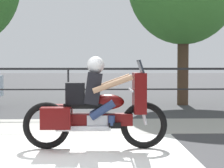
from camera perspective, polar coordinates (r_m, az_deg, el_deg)
The scene contains 5 objects.
ground_plane at distance 6.72m, azimuth -8.90°, elevation -9.58°, with size 120.00×120.00×0.00m, color #38383A.
sidewalk_band at distance 10.05m, azimuth -6.49°, elevation -5.45°, with size 44.00×2.40×0.01m, color #99968E.
crosswalk_band at distance 6.48m, azimuth -5.45°, elevation -9.98°, with size 3.74×6.00×0.01m, color silver.
fence_railing at distance 11.93m, azimuth -5.74°, elevation 0.77°, with size 36.00×0.05×1.31m.
motorcycle at distance 7.27m, azimuth -2.22°, elevation -3.06°, with size 2.41×0.76×1.54m.
Camera 1 is at (0.82, -6.51, 1.42)m, focal length 70.00 mm.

